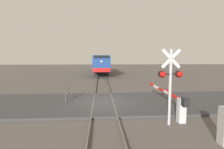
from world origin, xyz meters
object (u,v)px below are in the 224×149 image
Objects in this scene: locomotive at (101,64)px; guard_railing at (69,92)px; crossing_signal at (171,79)px; crossing_gate at (175,102)px.

locomotive is 7.19× the size of guard_railing.
locomotive reaches higher than crossing_signal.
locomotive reaches higher than guard_railing.
crossing_gate is (0.74, 1.04, -1.44)m from crossing_signal.
guard_railing is at bearing 145.78° from crossing_gate.
crossing_signal is at bearing -43.25° from guard_railing.
crossing_gate is 8.06m from guard_railing.
crossing_gate is 2.33× the size of guard_railing.
locomotive is 23.04m from guard_railing.
locomotive is at bearing 96.43° from crossing_signal.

